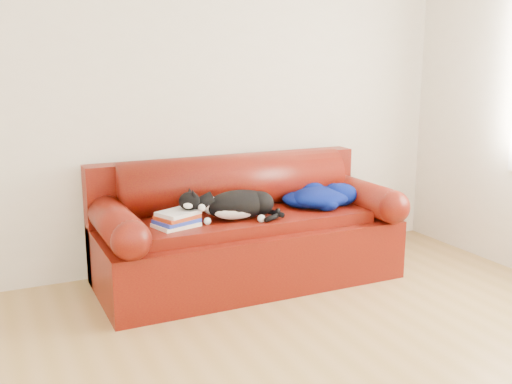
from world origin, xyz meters
TOP-DOWN VIEW (x-y plane):
  - room_shell at (0.12, 0.02)m, footprint 4.52×4.02m
  - sofa_base at (0.33, 1.49)m, footprint 2.10×0.90m
  - sofa_back at (0.33, 1.74)m, footprint 2.10×1.01m
  - book_stack at (-0.22, 1.37)m, footprint 0.31×0.27m
  - cat at (0.21, 1.37)m, footprint 0.65×0.37m
  - blanket at (0.91, 1.46)m, footprint 0.61×0.49m

SIDE VIEW (x-z plane):
  - sofa_base at x=0.33m, z-range -0.01..0.49m
  - sofa_back at x=0.33m, z-range 0.10..0.98m
  - book_stack at x=-0.22m, z-range 0.50..0.60m
  - blanket at x=0.91m, z-range 0.49..0.66m
  - cat at x=0.21m, z-range 0.47..0.72m
  - room_shell at x=0.12m, z-range 0.36..2.97m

